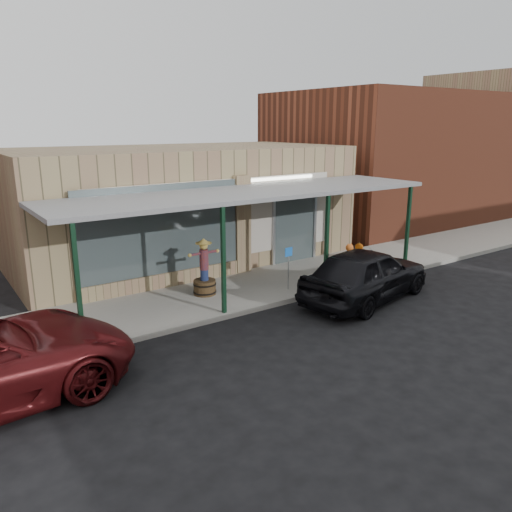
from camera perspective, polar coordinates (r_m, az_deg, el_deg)
ground at (r=12.86m, az=8.40°, el=-8.22°), size 120.00×120.00×0.00m
sidewalk at (r=15.46m, az=-0.72°, el=-3.74°), size 40.00×3.20×0.15m
storefront at (r=18.84m, az=-8.57°, el=5.79°), size 12.00×6.25×4.20m
awning at (r=14.76m, az=-0.67°, el=7.09°), size 12.00×3.00×3.04m
block_buildings_near at (r=20.51m, az=-4.96°, el=11.33°), size 61.00×8.00×8.00m
barrel_scarecrow at (r=14.64m, az=-5.92°, el=-2.25°), size 1.02×0.73×1.69m
barrel_pumpkin at (r=18.69m, az=11.65°, el=0.24°), size 0.70×0.70×0.68m
handicap_sign at (r=14.95m, az=3.74°, el=-0.76°), size 0.27×0.04×1.30m
parked_sedan at (r=14.81m, az=12.46°, el=-2.01°), size 4.97×2.78×1.60m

